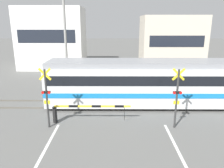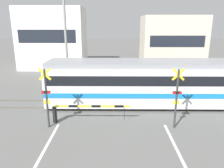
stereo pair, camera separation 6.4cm
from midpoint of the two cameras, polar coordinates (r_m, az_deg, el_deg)
The scene contains 10 objects.
rail_track_near at distance 15.01m, azimuth 0.10°, elevation -6.28°, with size 50.00×0.10×0.08m.
rail_track_far at distance 16.35m, azimuth 0.15°, elevation -4.39°, with size 50.00×0.10×0.08m.
commuter_train at distance 15.42m, azimuth 11.24°, elevation 0.56°, with size 14.85×2.82×3.19m.
crossing_barrier_near at distance 12.87m, azimuth -8.97°, elevation -6.70°, with size 4.51×0.20×1.08m.
crossing_barrier_far at distance 18.40m, azimuth 6.44°, elevation 0.28°, with size 4.51×0.20×1.08m.
crossing_signal_left at distance 12.31m, azimuth -16.61°, elevation -2.87°, with size 0.68×0.15×3.40m.
crossing_signal_right at distance 12.25m, azimuth 16.68°, elevation -2.98°, with size 0.68×0.15×3.40m.
building_left_of_street at distance 29.32m, azimuth -15.06°, elevation 11.50°, with size 7.96×5.18×7.53m.
building_right_of_street at distance 29.24m, azimuth 15.35°, elevation 10.47°, with size 7.54×5.18×6.52m.
utility_pole_streetside at distance 20.65m, azimuth -11.91°, elevation 11.77°, with size 0.22×0.22×8.71m.
Camera 2 is at (0.15, -2.75, 5.67)m, focal length 35.00 mm.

